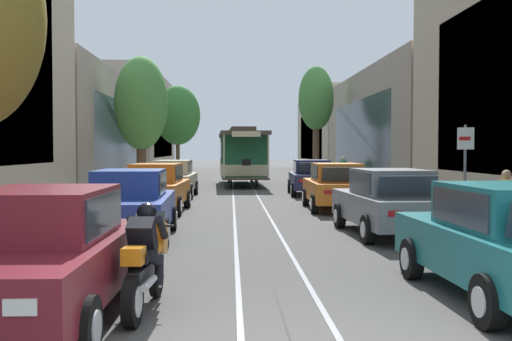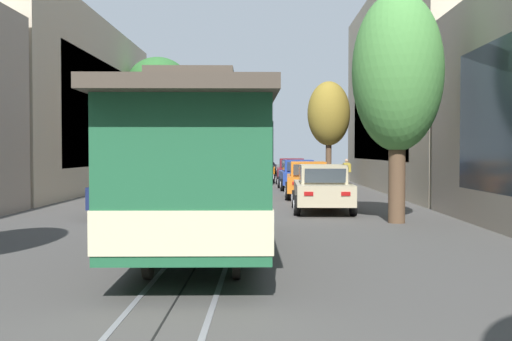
{
  "view_description": "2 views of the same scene",
  "coord_description": "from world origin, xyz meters",
  "px_view_note": "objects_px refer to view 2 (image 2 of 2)",
  "views": [
    {
      "loc": [
        -0.64,
        -5.35,
        2.05
      ],
      "look_at": [
        0.49,
        21.28,
        1.1
      ],
      "focal_mm": 41.9,
      "sensor_mm": 36.0,
      "label": 1
    },
    {
      "loc": [
        -1.21,
        41.24,
        2.03
      ],
      "look_at": [
        -0.71,
        5.58,
        0.93
      ],
      "focal_mm": 43.56,
      "sensor_mm": 36.0,
      "label": 2
    }
  ],
  "objects_px": {
    "parked_car_orange_mid_right": "(168,180)",
    "pedestrian_on_right_pavement": "(347,170)",
    "street_tree_kerb_left_near": "(329,114)",
    "pedestrian_crossing_far": "(137,172)",
    "parked_car_blue_second_left": "(298,175)",
    "parked_car_maroon_near_left": "(291,171)",
    "street_sign_post": "(160,159)",
    "fire_hydrant": "(330,183)",
    "parked_car_grey_second_right": "(182,175)",
    "street_tree_kerb_right_near": "(158,85)",
    "motorcycle_with_rider": "(273,173)",
    "street_tree_kerb_left_second": "(398,74)",
    "parked_car_orange_mid_left": "(308,180)",
    "parked_car_teal_near_right": "(195,171)",
    "parked_car_beige_fourth_left": "(322,188)",
    "parked_car_navy_fourth_right": "(135,189)",
    "cable_car_trolley": "(202,170)"
  },
  "relations": [
    {
      "from": "street_tree_kerb_left_near",
      "to": "street_tree_kerb_left_second",
      "type": "relative_size",
      "value": 0.94
    },
    {
      "from": "parked_car_teal_near_right",
      "to": "street_tree_kerb_right_near",
      "type": "height_order",
      "value": "street_tree_kerb_right_near"
    },
    {
      "from": "parked_car_maroon_near_left",
      "to": "street_tree_kerb_right_near",
      "type": "bearing_deg",
      "value": 13.91
    },
    {
      "from": "parked_car_maroon_near_left",
      "to": "fire_hydrant",
      "type": "height_order",
      "value": "parked_car_maroon_near_left"
    },
    {
      "from": "pedestrian_on_right_pavement",
      "to": "motorcycle_with_rider",
      "type": "bearing_deg",
      "value": -24.35
    },
    {
      "from": "parked_car_orange_mid_left",
      "to": "street_tree_kerb_left_second",
      "type": "relative_size",
      "value": 0.68
    },
    {
      "from": "cable_car_trolley",
      "to": "pedestrian_on_right_pavement",
      "type": "distance_m",
      "value": 25.91
    },
    {
      "from": "parked_car_maroon_near_left",
      "to": "parked_car_beige_fourth_left",
      "type": "relative_size",
      "value": 1.0
    },
    {
      "from": "parked_car_beige_fourth_left",
      "to": "parked_car_navy_fourth_right",
      "type": "xyz_separation_m",
      "value": [
        6.12,
        0.89,
        0.0
      ]
    },
    {
      "from": "parked_car_grey_second_right",
      "to": "street_tree_kerb_right_near",
      "type": "bearing_deg",
      "value": -66.93
    },
    {
      "from": "parked_car_orange_mid_right",
      "to": "street_tree_kerb_left_near",
      "type": "height_order",
      "value": "street_tree_kerb_left_near"
    },
    {
      "from": "street_tree_kerb_left_second",
      "to": "pedestrian_on_right_pavement",
      "type": "bearing_deg",
      "value": -93.37
    },
    {
      "from": "parked_car_orange_mid_left",
      "to": "street_sign_post",
      "type": "xyz_separation_m",
      "value": [
        7.6,
        -6.75,
        0.82
      ]
    },
    {
      "from": "parked_car_navy_fourth_right",
      "to": "street_sign_post",
      "type": "distance_m",
      "value": 13.88
    },
    {
      "from": "parked_car_orange_mid_right",
      "to": "pedestrian_on_right_pavement",
      "type": "distance_m",
      "value": 13.89
    },
    {
      "from": "street_tree_kerb_left_near",
      "to": "pedestrian_on_right_pavement",
      "type": "distance_m",
      "value": 3.55
    },
    {
      "from": "fire_hydrant",
      "to": "street_sign_post",
      "type": "height_order",
      "value": "street_sign_post"
    },
    {
      "from": "parked_car_beige_fourth_left",
      "to": "pedestrian_on_right_pavement",
      "type": "height_order",
      "value": "pedestrian_on_right_pavement"
    },
    {
      "from": "pedestrian_crossing_far",
      "to": "parked_car_blue_second_left",
      "type": "bearing_deg",
      "value": 177.2
    },
    {
      "from": "street_tree_kerb_right_near",
      "to": "pedestrian_on_right_pavement",
      "type": "xyz_separation_m",
      "value": [
        -11.31,
        0.35,
        -5.14
      ]
    },
    {
      "from": "parked_car_maroon_near_left",
      "to": "parked_car_blue_second_left",
      "type": "xyz_separation_m",
      "value": [
        -0.05,
        6.58,
        0.0
      ]
    },
    {
      "from": "street_tree_kerb_left_second",
      "to": "cable_car_trolley",
      "type": "relative_size",
      "value": 0.71
    },
    {
      "from": "street_sign_post",
      "to": "street_tree_kerb_left_near",
      "type": "bearing_deg",
      "value": -163.47
    },
    {
      "from": "parked_car_maroon_near_left",
      "to": "street_sign_post",
      "type": "relative_size",
      "value": 1.69
    },
    {
      "from": "pedestrian_crossing_far",
      "to": "parked_car_maroon_near_left",
      "type": "bearing_deg",
      "value": -144.27
    },
    {
      "from": "fire_hydrant",
      "to": "pedestrian_crossing_far",
      "type": "bearing_deg",
      "value": -9.7
    },
    {
      "from": "parked_car_teal_near_right",
      "to": "motorcycle_with_rider",
      "type": "bearing_deg",
      "value": -175.68
    },
    {
      "from": "parked_car_orange_mid_left",
      "to": "street_tree_kerb_right_near",
      "type": "bearing_deg",
      "value": -51.56
    },
    {
      "from": "pedestrian_crossing_far",
      "to": "parked_car_beige_fourth_left",
      "type": "bearing_deg",
      "value": 125.22
    },
    {
      "from": "parked_car_teal_near_right",
      "to": "parked_car_orange_mid_right",
      "type": "bearing_deg",
      "value": 90.96
    },
    {
      "from": "street_tree_kerb_right_near",
      "to": "pedestrian_crossing_far",
      "type": "relative_size",
      "value": 4.85
    },
    {
      "from": "parked_car_orange_mid_right",
      "to": "pedestrian_on_right_pavement",
      "type": "height_order",
      "value": "pedestrian_on_right_pavement"
    },
    {
      "from": "parked_car_navy_fourth_right",
      "to": "pedestrian_on_right_pavement",
      "type": "height_order",
      "value": "pedestrian_on_right_pavement"
    },
    {
      "from": "motorcycle_with_rider",
      "to": "street_sign_post",
      "type": "relative_size",
      "value": 0.77
    },
    {
      "from": "parked_car_teal_near_right",
      "to": "pedestrian_on_right_pavement",
      "type": "height_order",
      "value": "pedestrian_on_right_pavement"
    },
    {
      "from": "parked_car_maroon_near_left",
      "to": "street_sign_post",
      "type": "distance_m",
      "value": 9.41
    },
    {
      "from": "parked_car_teal_near_right",
      "to": "street_tree_kerb_left_near",
      "type": "height_order",
      "value": "street_tree_kerb_left_near"
    },
    {
      "from": "parked_car_blue_second_left",
      "to": "parked_car_teal_near_right",
      "type": "bearing_deg",
      "value": -43.77
    },
    {
      "from": "street_tree_kerb_left_near",
      "to": "pedestrian_crossing_far",
      "type": "distance_m",
      "value": 11.58
    },
    {
      "from": "parked_car_maroon_near_left",
      "to": "parked_car_grey_second_right",
      "type": "distance_m",
      "value": 9.17
    },
    {
      "from": "parked_car_grey_second_right",
      "to": "fire_hydrant",
      "type": "height_order",
      "value": "parked_car_grey_second_right"
    },
    {
      "from": "parked_car_maroon_near_left",
      "to": "street_tree_kerb_right_near",
      "type": "xyz_separation_m",
      "value": [
        8.12,
        2.01,
        5.23
      ]
    },
    {
      "from": "street_tree_kerb_left_second",
      "to": "street_sign_post",
      "type": "bearing_deg",
      "value": -59.59
    },
    {
      "from": "parked_car_maroon_near_left",
      "to": "fire_hydrant",
      "type": "relative_size",
      "value": 5.21
    },
    {
      "from": "parked_car_grey_second_right",
      "to": "street_tree_kerb_right_near",
      "type": "xyz_separation_m",
      "value": [
        2.08,
        -4.88,
        5.23
      ]
    },
    {
      "from": "parked_car_blue_second_left",
      "to": "parked_car_navy_fourth_right",
      "type": "bearing_deg",
      "value": 65.33
    },
    {
      "from": "parked_car_navy_fourth_right",
      "to": "parked_car_teal_near_right",
      "type": "bearing_deg",
      "value": -89.54
    },
    {
      "from": "motorcycle_with_rider",
      "to": "pedestrian_crossing_far",
      "type": "distance_m",
      "value": 9.36
    },
    {
      "from": "parked_car_grey_second_right",
      "to": "motorcycle_with_rider",
      "type": "xyz_separation_m",
      "value": [
        -4.86,
        -6.51,
        -0.15
      ]
    },
    {
      "from": "street_tree_kerb_left_second",
      "to": "parked_car_teal_near_right",
      "type": "bearing_deg",
      "value": -69.05
    }
  ]
}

